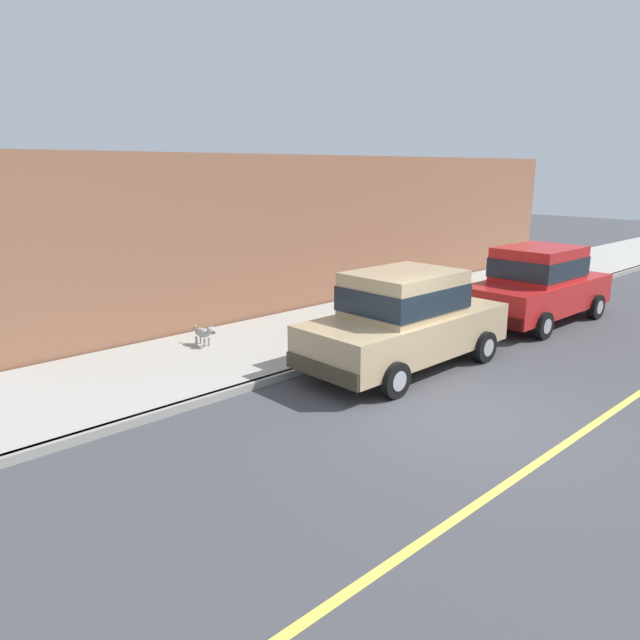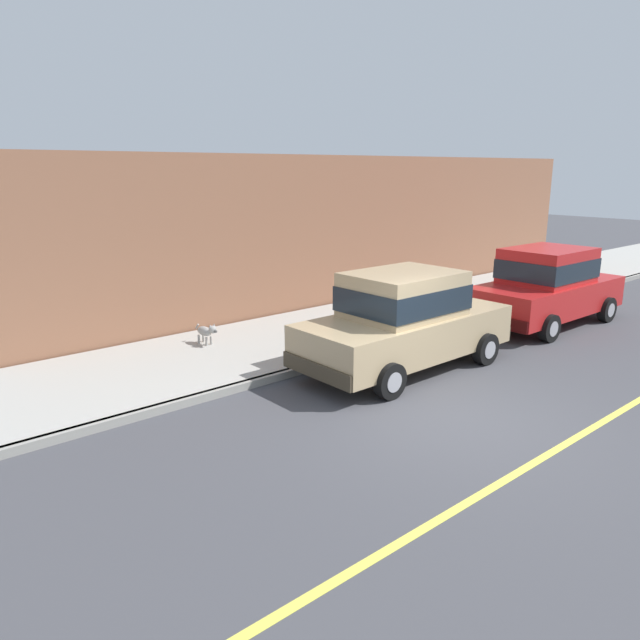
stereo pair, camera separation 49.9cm
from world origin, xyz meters
name	(u,v)px [view 1 (the left image)]	position (x,y,z in m)	size (l,w,h in m)	color
ground_plane	(461,415)	(0.00, 0.00, 0.00)	(80.00, 80.00, 0.00)	#424247
curb	(323,364)	(-3.20, 0.00, 0.07)	(0.16, 64.00, 0.14)	gray
sidewalk	(267,344)	(-5.00, 0.00, 0.07)	(3.60, 64.00, 0.14)	#A8A59E
lane_centre_line	(558,449)	(1.60, 0.00, 0.00)	(0.12, 57.60, 0.01)	#E0D64C
car_tan_sedan	(405,319)	(-2.12, 1.16, 0.98)	(2.04, 4.60, 1.92)	tan
car_red_sedan	(538,284)	(-2.08, 6.40, 0.98)	(2.08, 4.62, 1.92)	red
dog_grey	(204,333)	(-5.64, -1.16, 0.43)	(0.75, 0.25, 0.49)	#999691
fire_hydrant	(349,329)	(-3.65, 1.19, 0.48)	(0.34, 0.24, 0.72)	red
building_facade	(355,229)	(-7.10, 4.95, 2.07)	(0.50, 20.00, 4.14)	#8C5B42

